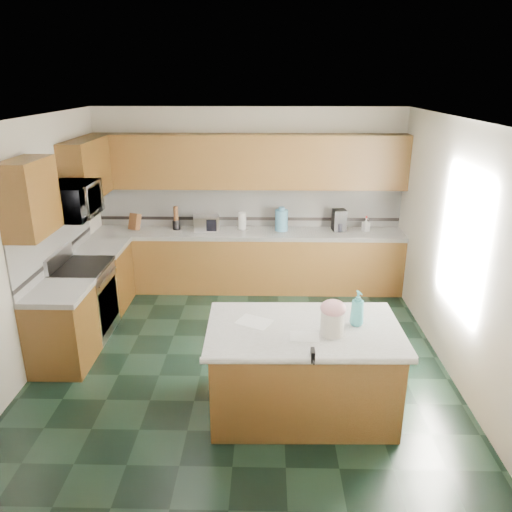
{
  "coord_description": "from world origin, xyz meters",
  "views": [
    {
      "loc": [
        0.28,
        -5.14,
        3.09
      ],
      "look_at": [
        0.15,
        0.35,
        1.12
      ],
      "focal_mm": 35.0,
      "sensor_mm": 36.0,
      "label": 1
    }
  ],
  "objects_px": {
    "soap_bottle_island": "(357,308)",
    "knife_block": "(135,222)",
    "island_top": "(304,330)",
    "treat_jar": "(332,323)",
    "island_base": "(303,373)",
    "coffee_maker": "(339,220)",
    "toaster_oven": "(206,223)"
  },
  "relations": [
    {
      "from": "soap_bottle_island",
      "to": "knife_block",
      "type": "relative_size",
      "value": 1.34
    },
    {
      "from": "treat_jar",
      "to": "toaster_oven",
      "type": "distance_m",
      "value": 3.53
    },
    {
      "from": "knife_block",
      "to": "coffee_maker",
      "type": "bearing_deg",
      "value": 23.6
    },
    {
      "from": "island_top",
      "to": "knife_block",
      "type": "bearing_deg",
      "value": 126.16
    },
    {
      "from": "island_base",
      "to": "knife_block",
      "type": "height_order",
      "value": "knife_block"
    },
    {
      "from": "island_top",
      "to": "knife_block",
      "type": "height_order",
      "value": "knife_block"
    },
    {
      "from": "island_top",
      "to": "soap_bottle_island",
      "type": "xyz_separation_m",
      "value": [
        0.49,
        0.06,
        0.2
      ]
    },
    {
      "from": "soap_bottle_island",
      "to": "coffee_maker",
      "type": "relative_size",
      "value": 1.05
    },
    {
      "from": "treat_jar",
      "to": "coffee_maker",
      "type": "relative_size",
      "value": 0.69
    },
    {
      "from": "soap_bottle_island",
      "to": "knife_block",
      "type": "distance_m",
      "value": 4.14
    },
    {
      "from": "soap_bottle_island",
      "to": "coffee_maker",
      "type": "distance_m",
      "value": 3.05
    },
    {
      "from": "island_top",
      "to": "knife_block",
      "type": "distance_m",
      "value": 3.87
    },
    {
      "from": "island_top",
      "to": "soap_bottle_island",
      "type": "bearing_deg",
      "value": 6.08
    },
    {
      "from": "toaster_oven",
      "to": "knife_block",
      "type": "bearing_deg",
      "value": 171.13
    },
    {
      "from": "island_top",
      "to": "toaster_oven",
      "type": "xyz_separation_m",
      "value": [
        -1.26,
        3.08,
        0.14
      ]
    },
    {
      "from": "island_base",
      "to": "coffee_maker",
      "type": "distance_m",
      "value": 3.25
    },
    {
      "from": "island_top",
      "to": "toaster_oven",
      "type": "distance_m",
      "value": 3.33
    },
    {
      "from": "island_base",
      "to": "toaster_oven",
      "type": "xyz_separation_m",
      "value": [
        -1.26,
        3.08,
        0.6
      ]
    },
    {
      "from": "soap_bottle_island",
      "to": "toaster_oven",
      "type": "height_order",
      "value": "soap_bottle_island"
    },
    {
      "from": "island_base",
      "to": "toaster_oven",
      "type": "height_order",
      "value": "toaster_oven"
    },
    {
      "from": "island_top",
      "to": "toaster_oven",
      "type": "relative_size",
      "value": 4.75
    },
    {
      "from": "treat_jar",
      "to": "knife_block",
      "type": "relative_size",
      "value": 0.88
    },
    {
      "from": "island_top",
      "to": "toaster_oven",
      "type": "bearing_deg",
      "value": 111.22
    },
    {
      "from": "treat_jar",
      "to": "soap_bottle_island",
      "type": "height_order",
      "value": "soap_bottle_island"
    },
    {
      "from": "island_top",
      "to": "soap_bottle_island",
      "type": "relative_size",
      "value": 5.34
    },
    {
      "from": "treat_jar",
      "to": "knife_block",
      "type": "distance_m",
      "value": 4.11
    },
    {
      "from": "island_top",
      "to": "treat_jar",
      "type": "bearing_deg",
      "value": -28.46
    },
    {
      "from": "island_base",
      "to": "coffee_maker",
      "type": "xyz_separation_m",
      "value": [
        0.73,
        3.11,
        0.65
      ]
    },
    {
      "from": "island_top",
      "to": "treat_jar",
      "type": "distance_m",
      "value": 0.3
    },
    {
      "from": "island_base",
      "to": "treat_jar",
      "type": "bearing_deg",
      "value": -28.46
    },
    {
      "from": "treat_jar",
      "to": "toaster_oven",
      "type": "bearing_deg",
      "value": 97.27
    },
    {
      "from": "treat_jar",
      "to": "soap_bottle_island",
      "type": "distance_m",
      "value": 0.32
    }
  ]
}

